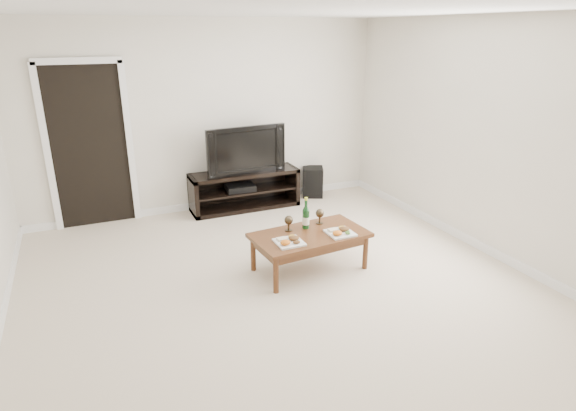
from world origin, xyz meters
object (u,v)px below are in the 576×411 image
(television, at_px, (243,149))
(coffee_table, at_px, (310,251))
(media_console, at_px, (245,190))
(subwoofer, at_px, (313,182))

(television, distance_m, coffee_table, 2.19)
(media_console, relative_size, television, 1.35)
(television, relative_size, coffee_table, 0.96)
(television, bearing_deg, coffee_table, -94.13)
(media_console, relative_size, subwoofer, 3.42)
(media_console, bearing_deg, coffee_table, -89.58)
(media_console, distance_m, coffee_table, 2.09)
(television, height_order, coffee_table, television)
(media_console, height_order, television, television)
(subwoofer, bearing_deg, television, -150.98)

